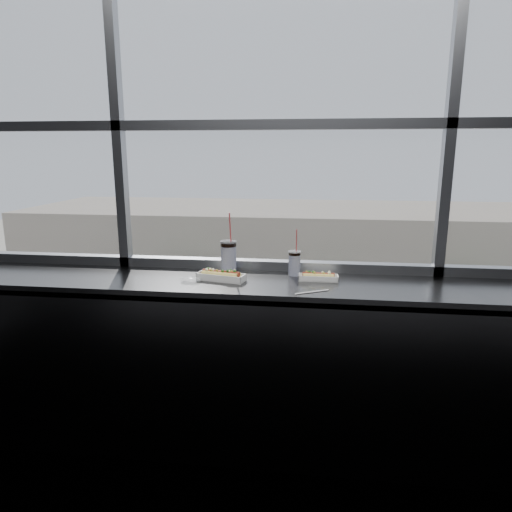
# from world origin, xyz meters

# --- Properties ---
(wall_back_lower) EXTENTS (6.00, 0.00, 6.00)m
(wall_back_lower) POSITION_xyz_m (0.00, 1.50, 0.55)
(wall_back_lower) COLOR black
(wall_back_lower) RESTS_ON ground
(window_glass) EXTENTS (6.00, 0.00, 6.00)m
(window_glass) POSITION_xyz_m (0.00, 1.52, 2.30)
(window_glass) COLOR silver
(window_glass) RESTS_ON ground
(window_mullions) EXTENTS (6.00, 0.08, 2.40)m
(window_mullions) POSITION_xyz_m (0.00, 1.50, 2.30)
(window_mullions) COLOR gray
(window_mullions) RESTS_ON ground
(counter) EXTENTS (6.00, 0.55, 0.06)m
(counter) POSITION_xyz_m (0.00, 1.23, 1.07)
(counter) COLOR #4F4F4F
(counter) RESTS_ON ground
(counter_fascia) EXTENTS (6.00, 0.04, 1.04)m
(counter_fascia) POSITION_xyz_m (0.00, 0.97, 0.55)
(counter_fascia) COLOR #4F4F4F
(counter_fascia) RESTS_ON ground
(hotdog_tray_left) EXTENTS (0.30, 0.15, 0.07)m
(hotdog_tray_left) POSITION_xyz_m (-0.30, 1.21, 1.13)
(hotdog_tray_left) COLOR white
(hotdog_tray_left) RESTS_ON counter
(hotdog_tray_right) EXTENTS (0.23, 0.08, 0.06)m
(hotdog_tray_right) POSITION_xyz_m (0.27, 1.28, 1.12)
(hotdog_tray_right) COLOR white
(hotdog_tray_right) RESTS_ON counter
(soda_cup_left) EXTENTS (0.10, 0.10, 0.38)m
(soda_cup_left) POSITION_xyz_m (-0.28, 1.39, 1.21)
(soda_cup_left) COLOR white
(soda_cup_left) RESTS_ON counter
(soda_cup_right) EXTENTS (0.08, 0.08, 0.29)m
(soda_cup_right) POSITION_xyz_m (0.13, 1.38, 1.18)
(soda_cup_right) COLOR white
(soda_cup_right) RESTS_ON counter
(loose_straw) EXTENTS (0.18, 0.11, 0.01)m
(loose_straw) POSITION_xyz_m (0.24, 1.04, 1.10)
(loose_straw) COLOR white
(loose_straw) RESTS_ON counter
(wrapper) EXTENTS (0.11, 0.08, 0.03)m
(wrapper) POSITION_xyz_m (-0.46, 1.16, 1.11)
(wrapper) COLOR silver
(wrapper) RESTS_ON counter
(plaza_ground) EXTENTS (120.00, 120.00, 0.00)m
(plaza_ground) POSITION_xyz_m (0.00, 45.00, -11.00)
(plaza_ground) COLOR #BAB29E
(plaza_ground) RESTS_ON ground
(street_asphalt) EXTENTS (80.00, 10.00, 0.06)m
(street_asphalt) POSITION_xyz_m (0.00, 21.50, -10.97)
(street_asphalt) COLOR black
(street_asphalt) RESTS_ON plaza_ground
(far_sidewalk) EXTENTS (80.00, 6.00, 0.04)m
(far_sidewalk) POSITION_xyz_m (0.00, 29.50, -10.98)
(far_sidewalk) COLOR #BAB29E
(far_sidewalk) RESTS_ON plaza_ground
(far_building) EXTENTS (50.00, 14.00, 8.00)m
(far_building) POSITION_xyz_m (0.00, 39.50, -7.00)
(far_building) COLOR #A59887
(far_building) RESTS_ON plaza_ground
(car_near_b) EXTENTS (2.91, 5.80, 1.86)m
(car_near_b) POSITION_xyz_m (-8.95, 17.50, -10.01)
(car_near_b) COLOR black
(car_near_b) RESTS_ON street_asphalt
(car_near_a) EXTENTS (3.11, 6.70, 2.18)m
(car_near_a) POSITION_xyz_m (-13.94, 17.50, -9.85)
(car_near_a) COLOR #BABABA
(car_near_a) RESTS_ON street_asphalt
(car_near_d) EXTENTS (3.25, 6.48, 2.08)m
(car_near_d) POSITION_xyz_m (6.76, 17.50, -9.90)
(car_near_d) COLOR beige
(car_near_d) RESTS_ON street_asphalt
(car_near_c) EXTENTS (2.29, 5.49, 1.83)m
(car_near_c) POSITION_xyz_m (1.83, 17.50, -10.02)
(car_near_c) COLOR maroon
(car_near_c) RESTS_ON street_asphalt
(car_far_b) EXTENTS (2.86, 6.74, 2.24)m
(car_far_b) POSITION_xyz_m (1.22, 25.50, -9.82)
(car_far_b) COLOR maroon
(car_far_b) RESTS_ON street_asphalt
(car_far_a) EXTENTS (2.85, 6.80, 2.26)m
(car_far_a) POSITION_xyz_m (-8.04, 25.50, -9.81)
(car_far_a) COLOR black
(car_far_a) RESTS_ON street_asphalt
(pedestrian_d) EXTENTS (0.67, 0.89, 2.00)m
(pedestrian_d) POSITION_xyz_m (10.19, 29.70, -9.96)
(pedestrian_d) COLOR #66605B
(pedestrian_d) RESTS_ON far_sidewalk
(pedestrian_c) EXTENTS (0.62, 0.83, 1.87)m
(pedestrian_c) POSITION_xyz_m (6.32, 29.02, -10.02)
(pedestrian_c) COLOR #66605B
(pedestrian_c) RESTS_ON far_sidewalk
(tree_left) EXTENTS (3.35, 3.35, 5.24)m
(tree_left) POSITION_xyz_m (-9.39, 29.50, -7.45)
(tree_left) COLOR #47382B
(tree_left) RESTS_ON far_sidewalk
(tree_center) EXTENTS (2.87, 2.87, 4.49)m
(tree_center) POSITION_xyz_m (1.45, 29.50, -7.96)
(tree_center) COLOR #47382B
(tree_center) RESTS_ON far_sidewalk
(tree_right) EXTENTS (3.39, 3.39, 5.29)m
(tree_right) POSITION_xyz_m (11.48, 29.50, -7.41)
(tree_right) COLOR #47382B
(tree_right) RESTS_ON far_sidewalk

